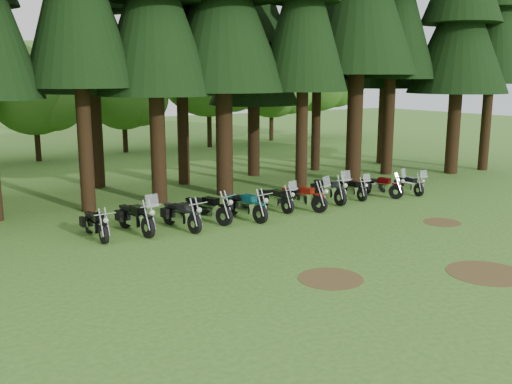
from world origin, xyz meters
TOP-DOWN VIEW (x-y plane):
  - ground at (0.00, 0.00)m, footprint 120.00×120.00m
  - pine_back_4 at (4.04, 13.25)m, footprint 4.94×4.94m
  - pine_back_6 at (13.36, 12.79)m, footprint 4.59×4.59m
  - decid_3 at (-4.71, 25.13)m, footprint 6.12×5.95m
  - decid_4 at (1.58, 26.32)m, footprint 5.93×5.76m
  - decid_5 at (8.29, 25.71)m, footprint 8.45×8.21m
  - decid_6 at (14.85, 27.01)m, footprint 7.06×6.86m
  - decid_7 at (19.46, 26.83)m, footprint 8.44×8.20m
  - dirt_patch_0 at (-3.00, -2.00)m, footprint 1.80×1.80m
  - dirt_patch_1 at (4.50, 0.50)m, footprint 1.40×1.40m
  - dirt_patch_2 at (1.00, -4.00)m, footprint 2.20×2.20m
  - motorcycle_0 at (-7.23, 5.37)m, footprint 0.33×2.22m
  - motorcycle_1 at (-5.83, 5.29)m, footprint 0.65×2.52m
  - motorcycle_2 at (-4.26, 4.92)m, footprint 0.51×2.35m
  - motorcycle_3 at (-3.03, 5.27)m, footprint 1.00×2.31m
  - motorcycle_4 at (-1.57, 4.89)m, footprint 0.56×2.42m
  - motorcycle_5 at (0.25, 5.50)m, footprint 0.58×2.20m
  - motorcycle_6 at (1.29, 5.00)m, footprint 1.01×2.41m
  - motorcycle_7 at (3.13, 5.57)m, footprint 0.53×2.50m
  - motorcycle_8 at (4.52, 5.60)m, footprint 0.38×2.01m
  - motorcycle_9 at (5.84, 5.16)m, footprint 1.09×2.18m
  - motorcycle_10 at (7.52, 5.00)m, footprint 0.47×1.99m

SIDE VIEW (x-z plane):
  - ground at x=0.00m, z-range 0.00..0.00m
  - dirt_patch_0 at x=-3.00m, z-range 0.00..0.01m
  - dirt_patch_1 at x=4.50m, z-range 0.00..0.01m
  - dirt_patch_2 at x=1.00m, z-range 0.00..0.01m
  - motorcycle_10 at x=7.52m, z-range -0.21..1.04m
  - motorcycle_8 at x=4.52m, z-range -0.21..1.06m
  - motorcycle_0 at x=-7.23m, z-range 0.01..0.91m
  - motorcycle_5 at x=0.25m, z-range -0.23..1.15m
  - motorcycle_9 at x=5.84m, z-range -0.23..1.18m
  - motorcycle_2 at x=-4.26m, z-range 0.01..0.97m
  - motorcycle_3 at x=-3.03m, z-range 0.01..0.99m
  - motorcycle_4 at x=-1.57m, z-range 0.01..1.00m
  - motorcycle_6 at x=1.29m, z-range -0.25..1.28m
  - motorcycle_7 at x=3.13m, z-range -0.26..1.31m
  - motorcycle_1 at x=-5.83m, z-range -0.26..1.32m
  - decid_4 at x=1.58m, z-range 0.67..8.07m
  - decid_3 at x=-4.71m, z-range 0.69..8.34m
  - decid_6 at x=14.85m, z-range 0.79..9.61m
  - decid_7 at x=19.46m, z-range 0.95..11.50m
  - decid_5 at x=8.29m, z-range 0.95..11.51m
  - pine_back_4 at x=4.04m, z-range 1.36..15.14m
  - pine_back_6 at x=13.36m, z-range 1.64..18.22m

